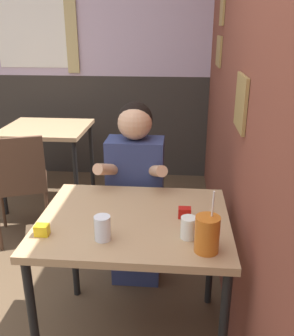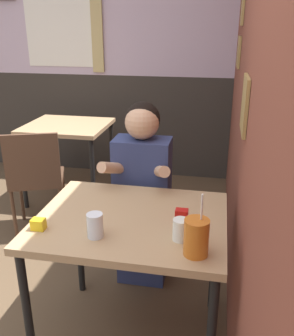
{
  "view_description": "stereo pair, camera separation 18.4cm",
  "coord_description": "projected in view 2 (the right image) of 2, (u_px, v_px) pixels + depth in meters",
  "views": [
    {
      "loc": [
        0.86,
        -1.22,
        1.6
      ],
      "look_at": [
        0.71,
        0.5,
        0.94
      ],
      "focal_mm": 40.0,
      "sensor_mm": 36.0,
      "label": 1
    },
    {
      "loc": [
        1.04,
        -1.19,
        1.6
      ],
      "look_at": [
        0.71,
        0.5,
        0.94
      ],
      "focal_mm": 40.0,
      "sensor_mm": 36.0,
      "label": 2
    }
  ],
  "objects": [
    {
      "name": "person_seated",
      "position": [
        142.0,
        193.0,
        2.33
      ],
      "size": [
        0.42,
        0.4,
        1.19
      ],
      "color": "navy",
      "rests_on": "ground_plane"
    },
    {
      "name": "condiment_mustard",
      "position": [
        38.0,
        224.0,
        1.68
      ],
      "size": [
        0.06,
        0.04,
        0.05
      ],
      "color": "yellow",
      "rests_on": "main_table"
    },
    {
      "name": "condiment_ketchup",
      "position": [
        182.0,
        214.0,
        1.76
      ],
      "size": [
        0.06,
        0.04,
        0.05
      ],
      "color": "#B7140F",
      "rests_on": "main_table"
    },
    {
      "name": "cocktail_pitcher",
      "position": [
        196.0,
        237.0,
        1.47
      ],
      "size": [
        0.1,
        0.1,
        0.27
      ],
      "color": "#C6661E",
      "rests_on": "main_table"
    },
    {
      "name": "background_table",
      "position": [
        67.0,
        134.0,
        3.5
      ],
      "size": [
        0.75,
        0.67,
        0.74
      ],
      "color": "tan",
      "rests_on": "ground_plane"
    },
    {
      "name": "glass_center",
      "position": [
        181.0,
        230.0,
        1.59
      ],
      "size": [
        0.07,
        0.07,
        0.1
      ],
      "color": "silver",
      "rests_on": "main_table"
    },
    {
      "name": "back_wall",
      "position": [
        121.0,
        50.0,
        3.92
      ],
      "size": [
        5.34,
        0.09,
        2.7
      ],
      "color": "silver",
      "rests_on": "ground_plane"
    },
    {
      "name": "glass_near_pitcher",
      "position": [
        95.0,
        225.0,
        1.61
      ],
      "size": [
        0.07,
        0.07,
        0.11
      ],
      "color": "silver",
      "rests_on": "main_table"
    },
    {
      "name": "chair_near_window",
      "position": [
        36.0,
        175.0,
        2.9
      ],
      "size": [
        0.51,
        0.51,
        0.87
      ],
      "rotation": [
        0.0,
        0.0,
        0.36
      ],
      "color": "#4C3323",
      "rests_on": "ground_plane"
    },
    {
      "name": "brick_wall_right",
      "position": [
        247.0,
        67.0,
        2.42
      ],
      "size": [
        0.08,
        4.76,
        2.7
      ],
      "color": "brown",
      "rests_on": "ground_plane"
    },
    {
      "name": "main_table",
      "position": [
        131.0,
        231.0,
        1.82
      ],
      "size": [
        0.9,
        0.73,
        0.74
      ],
      "color": "tan",
      "rests_on": "ground_plane"
    }
  ]
}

